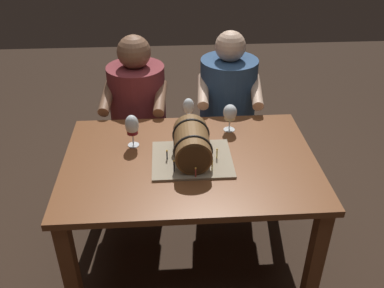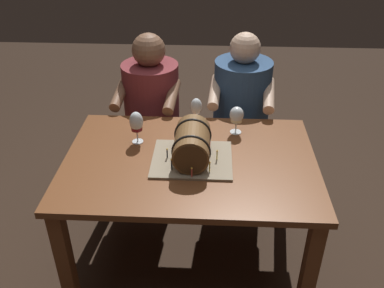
% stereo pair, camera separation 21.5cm
% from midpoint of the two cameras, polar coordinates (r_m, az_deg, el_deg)
% --- Properties ---
extents(ground_plane, '(8.00, 8.00, 0.00)m').
position_cam_midpoint_polar(ground_plane, '(2.71, 2.12, -15.46)').
color(ground_plane, '#332319').
extents(dining_table, '(1.33, 0.92, 0.75)m').
position_cam_midpoint_polar(dining_table, '(2.27, 2.44, -4.46)').
color(dining_table, brown).
rests_on(dining_table, ground).
extents(barrel_cake, '(0.42, 0.36, 0.20)m').
position_cam_midpoint_polar(barrel_cake, '(2.15, 2.85, -0.32)').
color(barrel_cake, gray).
rests_on(barrel_cake, dining_table).
extents(wine_glass_empty, '(0.07, 0.07, 0.17)m').
position_cam_midpoint_polar(wine_glass_empty, '(2.47, 3.07, 4.94)').
color(wine_glass_empty, white).
rests_on(wine_glass_empty, dining_table).
extents(wine_glass_white, '(0.08, 0.08, 0.16)m').
position_cam_midpoint_polar(wine_glass_white, '(2.42, 8.61, 3.73)').
color(wine_glass_white, white).
rests_on(wine_glass_white, dining_table).
extents(wine_glass_red, '(0.07, 0.07, 0.19)m').
position_cam_midpoint_polar(wine_glass_red, '(2.30, -4.91, 2.79)').
color(wine_glass_red, white).
rests_on(wine_glass_red, dining_table).
extents(person_seated_left, '(0.44, 0.51, 1.18)m').
position_cam_midpoint_polar(person_seated_left, '(2.96, -3.32, 3.26)').
color(person_seated_left, '#4C1B1E').
rests_on(person_seated_left, ground).
extents(person_seated_right, '(0.44, 0.51, 1.20)m').
position_cam_midpoint_polar(person_seated_right, '(2.96, 8.60, 3.06)').
color(person_seated_right, '#1B2D46').
rests_on(person_seated_right, ground).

